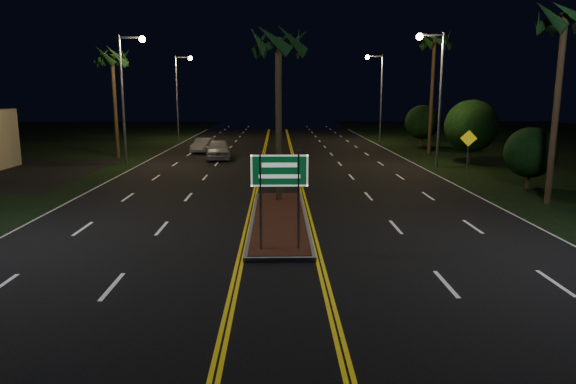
{
  "coord_description": "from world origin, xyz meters",
  "views": [
    {
      "loc": [
        -0.06,
        -13.08,
        5.09
      ],
      "look_at": [
        0.28,
        3.4,
        1.9
      ],
      "focal_mm": 32.0,
      "sensor_mm": 36.0,
      "label": 1
    }
  ],
  "objects_px": {
    "median_island": "(279,219)",
    "palm_median": "(278,43)",
    "palm_left_far": "(112,58)",
    "streetlight_right_mid": "(435,84)",
    "streetlight_right_far": "(378,87)",
    "streetlight_left_mid": "(127,85)",
    "warning_sign": "(468,144)",
    "palm_right_near": "(565,20)",
    "shrub_near": "(530,153)",
    "palm_right_far": "(435,42)",
    "car_near": "(218,148)",
    "highway_sign": "(279,180)",
    "streetlight_left_far": "(180,88)",
    "shrub_far": "(422,122)",
    "car_far": "(203,144)",
    "shrub_mid": "(471,126)"
  },
  "relations": [
    {
      "from": "streetlight_left_far",
      "to": "warning_sign",
      "type": "xyz_separation_m",
      "value": [
        23.5,
        -22.64,
        -3.94
      ]
    },
    {
      "from": "streetlight_left_mid",
      "to": "streetlight_left_far",
      "type": "height_order",
      "value": "same"
    },
    {
      "from": "shrub_near",
      "to": "car_near",
      "type": "distance_m",
      "value": 22.29
    },
    {
      "from": "shrub_far",
      "to": "streetlight_left_mid",
      "type": "bearing_deg",
      "value": -153.82
    },
    {
      "from": "car_near",
      "to": "streetlight_left_mid",
      "type": "bearing_deg",
      "value": -159.74
    },
    {
      "from": "palm_right_far",
      "to": "car_near",
      "type": "distance_m",
      "value": 19.56
    },
    {
      "from": "shrub_near",
      "to": "car_far",
      "type": "bearing_deg",
      "value": 138.5
    },
    {
      "from": "streetlight_left_mid",
      "to": "shrub_far",
      "type": "bearing_deg",
      "value": 26.18
    },
    {
      "from": "highway_sign",
      "to": "streetlight_right_mid",
      "type": "xyz_separation_m",
      "value": [
        10.61,
        19.2,
        3.25
      ]
    },
    {
      "from": "median_island",
      "to": "car_far",
      "type": "xyz_separation_m",
      "value": [
        -6.51,
        24.7,
        0.63
      ]
    },
    {
      "from": "median_island",
      "to": "palm_median",
      "type": "height_order",
      "value": "palm_median"
    },
    {
      "from": "streetlight_right_far",
      "to": "warning_sign",
      "type": "xyz_separation_m",
      "value": [
        2.27,
        -20.64,
        -3.94
      ]
    },
    {
      "from": "streetlight_left_mid",
      "to": "shrub_far",
      "type": "distance_m",
      "value": 27.4
    },
    {
      "from": "shrub_near",
      "to": "shrub_far",
      "type": "distance_m",
      "value": 22.01
    },
    {
      "from": "palm_right_far",
      "to": "streetlight_right_far",
      "type": "bearing_deg",
      "value": 100.33
    },
    {
      "from": "highway_sign",
      "to": "streetlight_left_mid",
      "type": "relative_size",
      "value": 0.36
    },
    {
      "from": "streetlight_right_far",
      "to": "warning_sign",
      "type": "distance_m",
      "value": 21.13
    },
    {
      "from": "streetlight_right_far",
      "to": "palm_left_far",
      "type": "distance_m",
      "value": 27.36
    },
    {
      "from": "palm_right_far",
      "to": "shrub_mid",
      "type": "xyz_separation_m",
      "value": [
        1.2,
        -6.0,
        -6.42
      ]
    },
    {
      "from": "palm_right_near",
      "to": "streetlight_left_mid",
      "type": "bearing_deg",
      "value": 148.8
    },
    {
      "from": "palm_left_far",
      "to": "streetlight_right_mid",
      "type": "bearing_deg",
      "value": -14.37
    },
    {
      "from": "highway_sign",
      "to": "palm_left_far",
      "type": "bearing_deg",
      "value": 116.92
    },
    {
      "from": "shrub_near",
      "to": "palm_left_far",
      "type": "bearing_deg",
      "value": 151.97
    },
    {
      "from": "shrub_near",
      "to": "shrub_mid",
      "type": "distance_m",
      "value": 10.04
    },
    {
      "from": "highway_sign",
      "to": "shrub_far",
      "type": "xyz_separation_m",
      "value": [
        13.8,
        33.2,
        -0.07
      ]
    },
    {
      "from": "palm_left_far",
      "to": "car_near",
      "type": "distance_m",
      "value": 10.7
    },
    {
      "from": "highway_sign",
      "to": "warning_sign",
      "type": "relative_size",
      "value": 1.22
    },
    {
      "from": "highway_sign",
      "to": "streetlight_right_far",
      "type": "xyz_separation_m",
      "value": [
        10.61,
        39.2,
        3.25
      ]
    },
    {
      "from": "median_island",
      "to": "car_near",
      "type": "distance_m",
      "value": 20.43
    },
    {
      "from": "highway_sign",
      "to": "streetlight_left_far",
      "type": "relative_size",
      "value": 0.36
    },
    {
      "from": "palm_median",
      "to": "streetlight_left_far",
      "type": "bearing_deg",
      "value": 107.58
    },
    {
      "from": "streetlight_right_far",
      "to": "shrub_far",
      "type": "relative_size",
      "value": 2.27
    },
    {
      "from": "streetlight_left_far",
      "to": "palm_left_far",
      "type": "relative_size",
      "value": 1.02
    },
    {
      "from": "shrub_far",
      "to": "highway_sign",
      "type": "bearing_deg",
      "value": -112.57
    },
    {
      "from": "palm_right_near",
      "to": "shrub_near",
      "type": "xyz_separation_m",
      "value": [
        1.0,
        4.0,
        -6.27
      ]
    },
    {
      "from": "palm_median",
      "to": "shrub_far",
      "type": "height_order",
      "value": "palm_median"
    },
    {
      "from": "palm_median",
      "to": "shrub_near",
      "type": "relative_size",
      "value": 2.52
    },
    {
      "from": "streetlight_left_mid",
      "to": "warning_sign",
      "type": "xyz_separation_m",
      "value": [
        23.5,
        -2.64,
        -3.94
      ]
    },
    {
      "from": "palm_left_far",
      "to": "car_far",
      "type": "height_order",
      "value": "palm_left_far"
    },
    {
      "from": "shrub_far",
      "to": "car_near",
      "type": "height_order",
      "value": "shrub_far"
    },
    {
      "from": "streetlight_left_far",
      "to": "streetlight_left_mid",
      "type": "bearing_deg",
      "value": -90.0
    },
    {
      "from": "palm_left_far",
      "to": "palm_right_far",
      "type": "distance_m",
      "value": 25.72
    },
    {
      "from": "shrub_mid",
      "to": "palm_right_near",
      "type": "bearing_deg",
      "value": -96.12
    },
    {
      "from": "highway_sign",
      "to": "palm_right_near",
      "type": "bearing_deg",
      "value": 29.95
    },
    {
      "from": "streetlight_left_mid",
      "to": "car_far",
      "type": "xyz_separation_m",
      "value": [
        4.1,
        7.7,
        -4.94
      ]
    },
    {
      "from": "streetlight_left_mid",
      "to": "palm_median",
      "type": "bearing_deg",
      "value": -51.83
    },
    {
      "from": "streetlight_right_far",
      "to": "shrub_near",
      "type": "relative_size",
      "value": 2.73
    },
    {
      "from": "highway_sign",
      "to": "shrub_far",
      "type": "height_order",
      "value": "shrub_far"
    },
    {
      "from": "palm_left_far",
      "to": "palm_right_far",
      "type": "height_order",
      "value": "palm_right_far"
    },
    {
      "from": "palm_median",
      "to": "palm_left_far",
      "type": "height_order",
      "value": "palm_left_far"
    }
  ]
}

